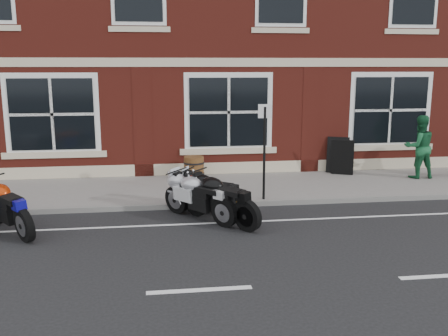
# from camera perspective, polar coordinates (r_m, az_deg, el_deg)

# --- Properties ---
(ground) EXTENTS (80.00, 80.00, 0.00)m
(ground) POSITION_cam_1_polar(r_m,az_deg,el_deg) (10.54, -4.18, -6.76)
(ground) COLOR black
(ground) RESTS_ON ground
(sidewalk) EXTENTS (30.00, 3.00, 0.12)m
(sidewalk) POSITION_cam_1_polar(r_m,az_deg,el_deg) (13.40, -4.94, -2.46)
(sidewalk) COLOR slate
(sidewalk) RESTS_ON ground
(kerb) EXTENTS (30.00, 0.16, 0.12)m
(kerb) POSITION_cam_1_polar(r_m,az_deg,el_deg) (11.88, -4.59, -4.32)
(kerb) COLOR slate
(kerb) RESTS_ON ground
(moto_sport_red) EXTENTS (1.42, 1.85, 0.99)m
(moto_sport_red) POSITION_cam_1_polar(r_m,az_deg,el_deg) (10.99, -23.41, -3.87)
(moto_sport_red) COLOR black
(moto_sport_red) RESTS_ON ground
(moto_sport_black) EXTENTS (1.60, 1.36, 0.89)m
(moto_sport_black) POSITION_cam_1_polar(r_m,az_deg,el_deg) (11.42, -1.67, -2.60)
(moto_sport_black) COLOR black
(moto_sport_black) RESTS_ON ground
(moto_sport_silver) EXTENTS (1.47, 1.70, 0.95)m
(moto_sport_silver) POSITION_cam_1_polar(r_m,az_deg,el_deg) (10.91, -2.87, -3.11)
(moto_sport_silver) COLOR black
(moto_sport_silver) RESTS_ON ground
(moto_naked_black) EXTENTS (1.47, 1.82, 0.99)m
(moto_naked_black) POSITION_cam_1_polar(r_m,az_deg,el_deg) (10.66, -0.46, -3.32)
(moto_naked_black) COLOR black
(moto_naked_black) RESTS_ON ground
(pedestrian_right) EXTENTS (0.90, 0.70, 1.81)m
(pedestrian_right) POSITION_cam_1_polar(r_m,az_deg,el_deg) (15.37, 21.42, 2.28)
(pedestrian_right) COLOR #195831
(pedestrian_right) RESTS_ON sidewalk
(a_board_sign) EXTENTS (0.77, 0.66, 1.09)m
(a_board_sign) POSITION_cam_1_polar(r_m,az_deg,el_deg) (15.25, 13.11, 1.33)
(a_board_sign) COLOR black
(a_board_sign) RESTS_ON sidewalk
(barrel_planter) EXTENTS (0.59, 0.59, 0.66)m
(barrel_planter) POSITION_cam_1_polar(r_m,az_deg,el_deg) (14.22, -3.45, -0.00)
(barrel_planter) COLOR #462F12
(barrel_planter) RESTS_ON sidewalk
(parking_sign) EXTENTS (0.33, 0.06, 2.31)m
(parking_sign) POSITION_cam_1_polar(r_m,az_deg,el_deg) (11.95, 4.65, 2.62)
(parking_sign) COLOR black
(parking_sign) RESTS_ON sidewalk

